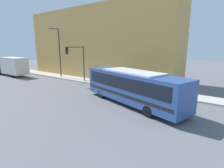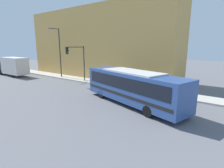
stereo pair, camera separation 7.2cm
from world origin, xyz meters
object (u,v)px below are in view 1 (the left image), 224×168
object	(u,v)px
delivery_truck	(12,66)
parking_meter	(119,79)
city_bus	(132,85)
traffic_light_pole	(78,57)
street_lamp	(58,49)
pedestrian_near_corner	(127,79)
fire_hydrant	(137,86)

from	to	relation	value
delivery_truck	parking_meter	distance (m)	20.81
city_bus	parking_meter	xyz separation A→B (m)	(4.61, 4.60, -0.65)
traffic_light_pole	street_lamp	size ratio (longest dim) A/B	0.65
city_bus	street_lamp	world-z (taller)	street_lamp
street_lamp	delivery_truck	bearing A→B (deg)	113.20
parking_meter	pedestrian_near_corner	distance (m)	1.01
street_lamp	pedestrian_near_corner	size ratio (longest dim) A/B	4.39
delivery_truck	parking_meter	bearing A→B (deg)	-79.87
street_lamp	parking_meter	bearing A→B (deg)	-90.01
delivery_truck	street_lamp	bearing A→B (deg)	-66.80
delivery_truck	pedestrian_near_corner	distance (m)	21.69
city_bus	street_lamp	size ratio (longest dim) A/B	1.40
street_lamp	pedestrian_near_corner	world-z (taller)	street_lamp
fire_hydrant	pedestrian_near_corner	xyz separation A→B (m)	(0.65, 1.82, 0.56)
parking_meter	street_lamp	size ratio (longest dim) A/B	0.18
fire_hydrant	pedestrian_near_corner	world-z (taller)	pedestrian_near_corner
fire_hydrant	traffic_light_pole	bearing A→B (deg)	96.41
delivery_truck	traffic_light_pole	bearing A→B (deg)	-79.37
parking_meter	street_lamp	xyz separation A→B (m)	(0.00, 11.93, 3.61)
city_bus	pedestrian_near_corner	size ratio (longest dim) A/B	6.15
traffic_light_pole	parking_meter	size ratio (longest dim) A/B	3.64
delivery_truck	traffic_light_pole	world-z (taller)	traffic_light_pole
city_bus	traffic_light_pole	distance (m)	11.65
fire_hydrant	pedestrian_near_corner	bearing A→B (deg)	70.40
parking_meter	pedestrian_near_corner	world-z (taller)	pedestrian_near_corner
pedestrian_near_corner	parking_meter	bearing A→B (deg)	130.15
city_bus	traffic_light_pole	size ratio (longest dim) A/B	2.16
fire_hydrant	pedestrian_near_corner	size ratio (longest dim) A/B	0.40
fire_hydrant	parking_meter	world-z (taller)	parking_meter
fire_hydrant	parking_meter	distance (m)	2.66
city_bus	fire_hydrant	bearing A→B (deg)	39.49
traffic_light_pole	parking_meter	distance (m)	6.87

